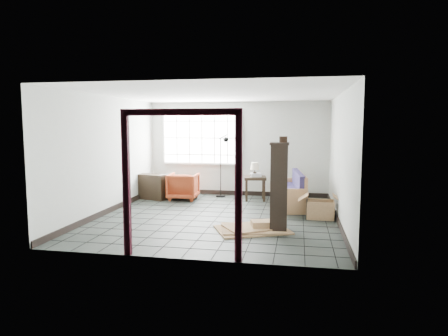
% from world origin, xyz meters
% --- Properties ---
extents(ground, '(5.50, 5.50, 0.00)m').
position_xyz_m(ground, '(0.00, 0.00, 0.00)').
color(ground, black).
rests_on(ground, ground).
extents(room_shell, '(5.02, 5.52, 2.61)m').
position_xyz_m(room_shell, '(0.00, 0.03, 1.68)').
color(room_shell, '#AEB3AB').
rests_on(room_shell, ground).
extents(window_panel, '(2.32, 0.08, 1.52)m').
position_xyz_m(window_panel, '(-1.00, 2.70, 1.60)').
color(window_panel, silver).
rests_on(window_panel, ground).
extents(doorway_trim, '(1.80, 0.08, 2.20)m').
position_xyz_m(doorway_trim, '(0.00, -2.70, 1.38)').
color(doorway_trim, '#340B17').
rests_on(doorway_trim, ground).
extents(futon_sofa, '(0.91, 1.96, 0.84)m').
position_xyz_m(futon_sofa, '(1.50, 1.44, 0.30)').
color(futon_sofa, brown).
rests_on(futon_sofa, ground).
extents(armchair, '(0.78, 0.73, 0.77)m').
position_xyz_m(armchair, '(-1.31, 1.82, 0.38)').
color(armchair, maroon).
rests_on(armchair, ground).
extents(side_table, '(0.64, 0.64, 0.62)m').
position_xyz_m(side_table, '(0.57, 2.07, 0.51)').
color(side_table, black).
rests_on(side_table, ground).
extents(table_lamp, '(0.30, 0.30, 0.38)m').
position_xyz_m(table_lamp, '(0.56, 2.03, 0.88)').
color(table_lamp, black).
rests_on(table_lamp, side_table).
extents(projector, '(0.31, 0.27, 0.10)m').
position_xyz_m(projector, '(0.59, 2.08, 0.67)').
color(projector, silver).
rests_on(projector, side_table).
extents(floor_lamp, '(0.45, 0.46, 1.72)m').
position_xyz_m(floor_lamp, '(-0.32, 2.31, 0.92)').
color(floor_lamp, black).
rests_on(floor_lamp, ground).
extents(console_shelf, '(0.91, 0.56, 0.66)m').
position_xyz_m(console_shelf, '(-2.15, 1.70, 0.33)').
color(console_shelf, black).
rests_on(console_shelf, ground).
extents(tall_shelf, '(0.35, 0.45, 1.65)m').
position_xyz_m(tall_shelf, '(1.34, -0.94, 0.84)').
color(tall_shelf, black).
rests_on(tall_shelf, ground).
extents(pot, '(0.17, 0.17, 0.11)m').
position_xyz_m(pot, '(1.40, -0.89, 1.70)').
color(pot, black).
rests_on(pot, tall_shelf).
extents(open_box, '(0.93, 0.48, 0.52)m').
position_xyz_m(open_box, '(2.15, 0.28, 0.19)').
color(open_box, '#865E40').
rests_on(open_box, ground).
extents(cardboard_pile, '(1.57, 1.38, 0.19)m').
position_xyz_m(cardboard_pile, '(0.88, -0.97, 0.05)').
color(cardboard_pile, '#865E40').
rests_on(cardboard_pile, ground).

